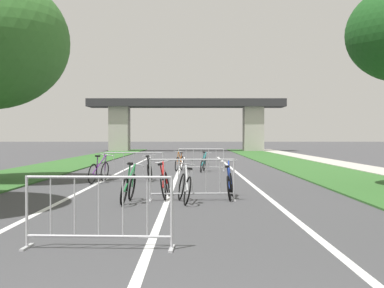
{
  "coord_description": "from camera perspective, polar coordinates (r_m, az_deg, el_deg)",
  "views": [
    {
      "loc": [
        0.62,
        -2.48,
        1.61
      ],
      "look_at": [
        0.54,
        17.0,
        1.32
      ],
      "focal_mm": 48.06,
      "sensor_mm": 36.0,
      "label": 1
    }
  ],
  "objects": [
    {
      "name": "bicycle_red_7",
      "position": [
        13.44,
        -2.81,
        -4.43
      ],
      "size": [
        0.44,
        1.72,
        0.97
      ],
      "rotation": [
        0.0,
        0.0,
        -0.04
      ],
      "color": "black",
      "rests_on": "ground"
    },
    {
      "name": "bicycle_green_0",
      "position": [
        12.55,
        -6.85,
        -4.8
      ],
      "size": [
        0.46,
        1.68,
        1.0
      ],
      "rotation": [
        0.0,
        0.0,
        -0.07
      ],
      "color": "black",
      "rests_on": "ground"
    },
    {
      "name": "overpass_bridge",
      "position": [
        56.08,
        -0.41,
        3.28
      ],
      "size": [
        21.32,
        3.42,
        5.64
      ],
      "color": "#2D2D30",
      "rests_on": "ground"
    },
    {
      "name": "bicycle_blue_1",
      "position": [
        13.43,
        4.44,
        -4.5
      ],
      "size": [
        0.47,
        1.69,
        0.98
      ],
      "rotation": [
        0.0,
        0.0,
        -0.13
      ],
      "color": "black",
      "rests_on": "ground"
    },
    {
      "name": "bicycle_orange_2",
      "position": [
        24.19,
        -1.18,
        -2.09
      ],
      "size": [
        0.48,
        1.63,
        0.94
      ],
      "rotation": [
        0.0,
        0.0,
        2.93
      ],
      "color": "black",
      "rests_on": "ground"
    },
    {
      "name": "crowd_barrier_second",
      "position": [
        12.86,
        0.24,
        -4.03
      ],
      "size": [
        2.18,
        0.56,
        1.05
      ],
      "rotation": [
        0.0,
        0.0,
        0.06
      ],
      "color": "#ADADB2",
      "rests_on": "ground"
    },
    {
      "name": "bicycle_teal_4",
      "position": [
        23.36,
        1.49,
        -2.2
      ],
      "size": [
        0.59,
        1.72,
        0.93
      ],
      "rotation": [
        0.0,
        0.0,
        -0.14
      ],
      "color": "black",
      "rests_on": "ground"
    },
    {
      "name": "bicycle_silver_5",
      "position": [
        12.49,
        -0.6,
        -4.8
      ],
      "size": [
        0.48,
        1.68,
        0.97
      ],
      "rotation": [
        0.0,
        0.0,
        0.16
      ],
      "color": "black",
      "rests_on": "ground"
    },
    {
      "name": "lane_stripe_left_lane",
      "position": [
        21.53,
        -8.44,
        -3.44
      ],
      "size": [
        0.14,
        37.48,
        0.01
      ],
      "primitive_type": "cube",
      "color": "silver",
      "rests_on": "ground"
    },
    {
      "name": "lane_stripe_center",
      "position": [
        21.29,
        -1.45,
        -3.48
      ],
      "size": [
        0.14,
        37.48,
        0.01
      ],
      "primitive_type": "cube",
      "color": "silver",
      "rests_on": "ground"
    },
    {
      "name": "bicycle_black_6",
      "position": [
        18.82,
        -4.51,
        -2.97
      ],
      "size": [
        0.5,
        1.7,
        0.93
      ],
      "rotation": [
        0.0,
        0.0,
        0.01
      ],
      "color": "black",
      "rests_on": "ground"
    },
    {
      "name": "bicycle_purple_3",
      "position": [
        18.14,
        -10.07,
        -3.01
      ],
      "size": [
        0.7,
        1.75,
        1.0
      ],
      "rotation": [
        0.0,
        0.0,
        -0.22
      ],
      "color": "black",
      "rests_on": "ground"
    },
    {
      "name": "crowd_barrier_third",
      "position": [
        18.46,
        -6.3,
        -2.55
      ],
      "size": [
        2.17,
        0.51,
        1.05
      ],
      "rotation": [
        0.0,
        0.0,
        0.03
      ],
      "color": "#ADADB2",
      "rests_on": "ground"
    },
    {
      "name": "crowd_barrier_nearest",
      "position": [
        7.53,
        -10.1,
        -7.53
      ],
      "size": [
        2.17,
        0.54,
        1.05
      ],
      "rotation": [
        0.0,
        0.0,
        -0.05
      ],
      "color": "#ADADB2",
      "rests_on": "ground"
    },
    {
      "name": "grass_verge_left",
      "position": [
        29.88,
        -13.55,
        -2.21
      ],
      "size": [
        3.46,
        64.79,
        0.05
      ],
      "primitive_type": "cube",
      "color": "#2D5B26",
      "rests_on": "ground"
    },
    {
      "name": "sidewalk_path_right",
      "position": [
        30.24,
        16.53,
        -2.16
      ],
      "size": [
        1.78,
        64.79,
        0.08
      ],
      "primitive_type": "cube",
      "color": "#ADA89E",
      "rests_on": "ground"
    },
    {
      "name": "crowd_barrier_fourth",
      "position": [
        23.82,
        1.23,
        -1.78
      ],
      "size": [
        2.18,
        0.55,
        1.05
      ],
      "rotation": [
        0.0,
        0.0,
        -0.05
      ],
      "color": "#ADADB2",
      "rests_on": "ground"
    },
    {
      "name": "grass_verge_right",
      "position": [
        29.61,
        11.66,
        -2.23
      ],
      "size": [
        3.46,
        64.79,
        0.05
      ],
      "primitive_type": "cube",
      "color": "#2D5B26",
      "rests_on": "ground"
    },
    {
      "name": "lane_stripe_right_lane",
      "position": [
        21.37,
        5.59,
        -3.46
      ],
      "size": [
        0.14,
        37.48,
        0.01
      ],
      "primitive_type": "cube",
      "color": "silver",
      "rests_on": "ground"
    }
  ]
}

